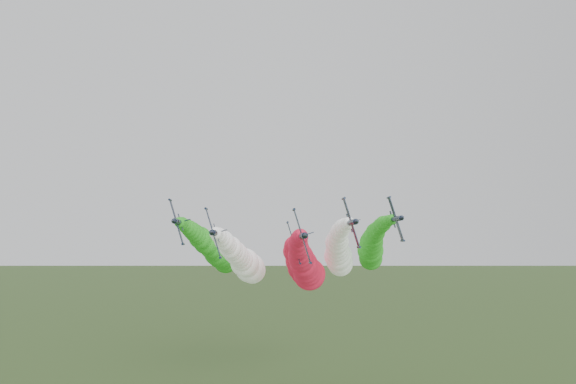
# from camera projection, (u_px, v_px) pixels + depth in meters

# --- Properties ---
(jet_lead) EXTENTS (11.32, 63.43, 17.28)m
(jet_lead) POSITION_uv_depth(u_px,v_px,m) (305.00, 264.00, 127.30)
(jet_lead) COLOR black
(jet_lead) RESTS_ON ground
(jet_inner_left) EXTENTS (10.78, 62.89, 16.73)m
(jet_inner_left) POSITION_uv_depth(u_px,v_px,m) (243.00, 260.00, 134.48)
(jet_inner_left) COLOR black
(jet_inner_left) RESTS_ON ground
(jet_inner_right) EXTENTS (10.58, 62.69, 16.54)m
(jet_inner_right) POSITION_uv_depth(u_px,v_px,m) (339.00, 252.00, 133.62)
(jet_inner_right) COLOR black
(jet_inner_right) RESTS_ON ground
(jet_outer_left) EXTENTS (10.77, 62.87, 16.72)m
(jet_outer_left) POSITION_uv_depth(u_px,v_px,m) (213.00, 250.00, 142.87)
(jet_outer_left) COLOR black
(jet_outer_left) RESTS_ON ground
(jet_outer_right) EXTENTS (10.63, 62.74, 16.58)m
(jet_outer_right) POSITION_uv_depth(u_px,v_px,m) (372.00, 247.00, 144.80)
(jet_outer_right) COLOR black
(jet_outer_right) RESTS_ON ground
(jet_trail) EXTENTS (10.78, 62.88, 16.73)m
(jet_trail) POSITION_uv_depth(u_px,v_px,m) (298.00, 264.00, 151.70)
(jet_trail) COLOR black
(jet_trail) RESTS_ON ground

